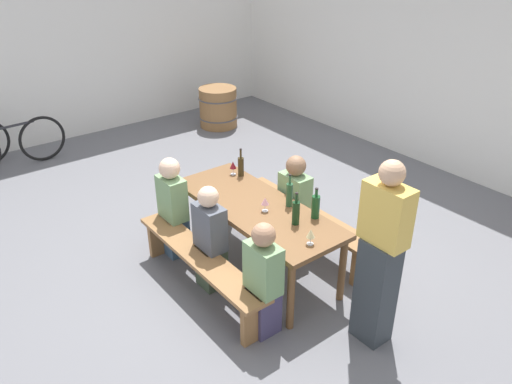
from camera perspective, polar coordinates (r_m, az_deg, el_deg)
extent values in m
plane|color=slate|center=(5.46, 0.00, -8.38)|extent=(24.00, 24.00, 0.00)
cube|color=silver|center=(7.52, 23.98, 13.06)|extent=(14.00, 0.20, 3.20)
cube|color=silver|center=(9.02, -20.58, 15.80)|extent=(0.20, 7.94, 3.20)
cube|color=brown|center=(5.06, 0.00, -1.75)|extent=(1.99, 0.77, 0.05)
cylinder|color=brown|center=(5.76, -8.15, -2.40)|extent=(0.07, 0.07, 0.70)
cylinder|color=brown|center=(4.53, 3.94, -11.68)|extent=(0.07, 0.07, 0.70)
cylinder|color=brown|center=(6.06, -2.89, -0.53)|extent=(0.07, 0.07, 0.70)
cylinder|color=brown|center=(4.90, 9.70, -8.58)|extent=(0.07, 0.07, 0.70)
cube|color=olive|center=(4.90, -6.38, -7.17)|extent=(1.89, 0.30, 0.04)
cube|color=olive|center=(5.65, -10.84, -5.07)|extent=(0.06, 0.24, 0.41)
cube|color=olive|center=(4.49, -0.29, -14.48)|extent=(0.06, 0.24, 0.41)
cube|color=olive|center=(5.60, 5.54, -2.24)|extent=(1.89, 0.30, 0.04)
cube|color=olive|center=(6.27, 0.20, -0.97)|extent=(0.06, 0.24, 0.41)
cube|color=olive|center=(5.25, 11.75, -8.00)|extent=(0.06, 0.24, 0.41)
cylinder|color=#194723|center=(4.82, 6.74, -1.69)|extent=(0.08, 0.08, 0.23)
cylinder|color=#194723|center=(4.75, 6.84, -0.10)|extent=(0.03, 0.03, 0.07)
cylinder|color=black|center=(4.73, 6.87, 0.36)|extent=(0.03, 0.03, 0.01)
cylinder|color=#332814|center=(5.61, -1.72, 2.86)|extent=(0.07, 0.07, 0.21)
cylinder|color=#332814|center=(5.55, -1.74, 4.32)|extent=(0.02, 0.02, 0.10)
cylinder|color=black|center=(5.52, -1.75, 4.85)|extent=(0.03, 0.03, 0.01)
cylinder|color=#234C2D|center=(5.00, 3.78, -0.33)|extent=(0.07, 0.07, 0.24)
cylinder|color=#234C2D|center=(4.92, 3.84, 1.38)|extent=(0.02, 0.02, 0.09)
cylinder|color=black|center=(4.90, 3.86, 1.92)|extent=(0.03, 0.03, 0.01)
cylinder|color=#143319|center=(4.70, 4.52, -2.39)|extent=(0.07, 0.07, 0.23)
cylinder|color=#143319|center=(4.63, 4.59, -0.68)|extent=(0.03, 0.03, 0.09)
cylinder|color=black|center=(4.60, 4.61, -0.14)|extent=(0.03, 0.03, 0.01)
cylinder|color=silver|center=(4.48, 6.12, -5.83)|extent=(0.06, 0.06, 0.01)
cylinder|color=silver|center=(4.46, 6.14, -5.44)|extent=(0.01, 0.01, 0.07)
cone|color=beige|center=(4.42, 6.19, -4.65)|extent=(0.08, 0.08, 0.08)
cylinder|color=silver|center=(4.95, 1.03, -2.12)|extent=(0.06, 0.06, 0.01)
cylinder|color=silver|center=(4.93, 1.03, -1.74)|extent=(0.01, 0.01, 0.07)
cone|color=#D18C93|center=(4.90, 1.04, -1.02)|extent=(0.08, 0.08, 0.07)
cylinder|color=silver|center=(5.69, -2.59, 2.03)|extent=(0.06, 0.06, 0.01)
cylinder|color=silver|center=(5.67, -2.60, 2.38)|extent=(0.01, 0.01, 0.07)
cone|color=maroon|center=(5.64, -2.61, 3.08)|extent=(0.07, 0.07, 0.08)
cube|color=#395169|center=(5.62, -9.09, -4.80)|extent=(0.25, 0.24, 0.45)
cube|color=#729966|center=(5.39, -9.45, -0.67)|extent=(0.34, 0.20, 0.47)
sphere|color=beige|center=(5.24, -9.74, 2.66)|extent=(0.22, 0.22, 0.22)
cube|color=#3C4A35|center=(5.10, -5.02, -8.31)|extent=(0.25, 0.24, 0.45)
cube|color=#4C515B|center=(4.85, -5.24, -3.97)|extent=(0.33, 0.20, 0.46)
sphere|color=beige|center=(4.68, -5.42, -0.54)|extent=(0.20, 0.20, 0.20)
cube|color=#413A5D|center=(4.58, 0.79, -13.14)|extent=(0.24, 0.24, 0.45)
cube|color=#729966|center=(4.29, 0.83, -8.57)|extent=(0.32, 0.20, 0.46)
sphere|color=#A87A5B|center=(4.11, 0.86, -4.86)|extent=(0.20, 0.20, 0.20)
cube|color=#2C343F|center=(5.63, 4.23, -4.47)|extent=(0.26, 0.24, 0.45)
cube|color=#729966|center=(5.39, 4.40, -0.33)|extent=(0.34, 0.20, 0.47)
sphere|color=#846047|center=(5.24, 4.53, 2.98)|extent=(0.21, 0.21, 0.21)
cube|color=#30373C|center=(4.46, 13.34, -10.81)|extent=(0.29, 0.24, 0.99)
cube|color=gold|center=(4.04, 14.49, -2.45)|extent=(0.39, 0.20, 0.51)
sphere|color=tan|center=(3.88, 15.11, 2.09)|extent=(0.20, 0.20, 0.20)
cylinder|color=olive|center=(9.18, -4.29, 9.51)|extent=(0.67, 0.67, 0.70)
torus|color=#4C4C51|center=(9.12, -4.33, 10.56)|extent=(0.70, 0.70, 0.02)
torus|color=#4C4C51|center=(9.23, -4.25, 8.49)|extent=(0.70, 0.70, 0.02)
torus|color=black|center=(8.39, -22.95, 5.56)|extent=(0.09, 0.71, 0.70)
cylinder|color=#26262B|center=(8.17, -26.45, 6.53)|extent=(0.09, 0.82, 0.04)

